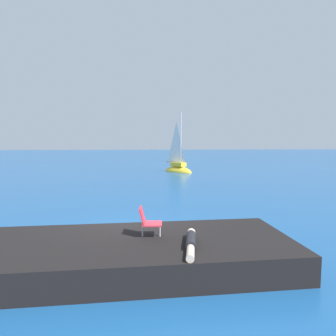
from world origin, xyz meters
TOP-DOWN VIEW (x-y plane):
  - ground_plane at (0.00, 0.00)m, footprint 160.00×160.00m
  - shore_ledge at (0.34, -2.54)m, footprint 8.46×3.86m
  - boulder_seaward at (-1.72, -1.02)m, footprint 1.57×1.34m
  - boulder_inland at (0.93, -1.06)m, footprint 2.00×2.13m
  - sailboat_near at (3.48, 19.58)m, footprint 3.12×3.29m
  - person_sunbather at (1.75, -3.10)m, footprint 0.44×1.76m
  - beach_chair at (0.71, -2.27)m, footprint 0.62×0.51m

SIDE VIEW (x-z plane):
  - ground_plane at x=0.00m, z-range 0.00..0.00m
  - boulder_seaward at x=-1.72m, z-range -0.57..0.57m
  - boulder_inland at x=0.93m, z-range -0.57..0.57m
  - sailboat_near at x=3.48m, z-range -2.87..3.57m
  - shore_ledge at x=0.34m, z-range 0.00..0.72m
  - person_sunbather at x=1.75m, z-range 0.71..0.96m
  - beach_chair at x=0.71m, z-range 0.76..1.56m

